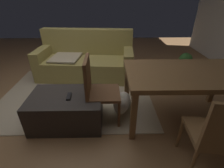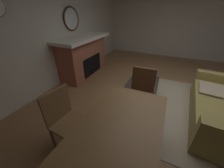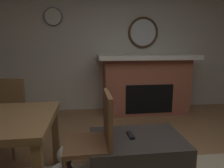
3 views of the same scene
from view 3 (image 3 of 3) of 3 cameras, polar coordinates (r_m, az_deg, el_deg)
The scene contains 8 objects.
wall_back_fireplace_side at distance 4.23m, azimuth 2.29°, elevation 12.01°, with size 7.69×0.12×2.85m, color beige.
fireplace at distance 4.04m, azimuth 9.70°, elevation 0.08°, with size 1.92×0.76×1.18m.
round_wall_mirror at distance 4.25m, azimuth 9.04°, elevation 14.53°, with size 0.63×0.05×0.63m.
ottoman_coffee_table at distance 2.20m, azimuth 7.12°, elevation -20.22°, with size 0.96×0.63×0.44m, color #2D2826.
tv_remote at distance 2.11m, azimuth 5.40°, elevation -14.54°, with size 0.05×0.16×0.02m, color black.
dining_chair_south at distance 2.93m, azimuth -28.57°, elevation -6.87°, with size 0.48×0.48×0.93m.
dining_chair_west at distance 1.95m, azimuth -4.45°, elevation -14.46°, with size 0.45×0.45×0.93m.
wall_clock at distance 4.16m, azimuth -16.74°, elevation 18.21°, with size 0.34×0.03×0.34m.
Camera 3 is at (0.68, 1.22, 1.37)m, focal length 31.49 mm.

